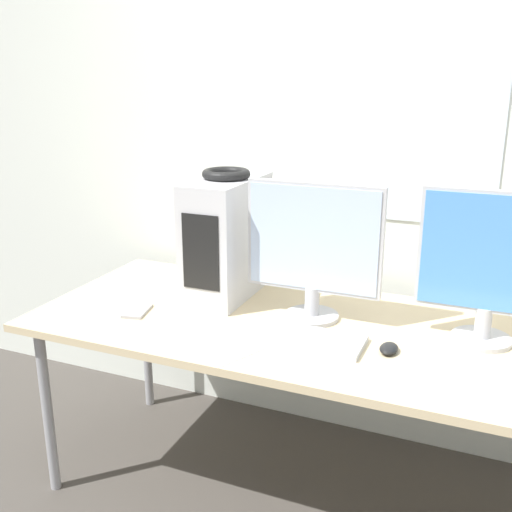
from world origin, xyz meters
TOP-DOWN VIEW (x-y plane):
  - wall_back at (0.00, 0.97)m, footprint 8.00×0.07m
  - desk at (0.00, 0.42)m, footprint 2.57×0.84m
  - pc_tower at (-0.69, 0.59)m, footprint 0.21×0.44m
  - headphones at (-0.69, 0.59)m, footprint 0.18×0.18m
  - monitor_main at (-0.30, 0.48)m, footprint 0.49×0.19m
  - monitor_right_near at (0.28, 0.51)m, footprint 0.45×0.19m
  - keyboard at (-0.29, 0.28)m, footprint 0.46×0.17m
  - mouse at (0.01, 0.31)m, footprint 0.06×0.09m
  - cell_phone at (-0.91, 0.28)m, footprint 0.10×0.15m
  - paper_sheet_left at (-0.47, 0.18)m, footprint 0.31×0.36m

SIDE VIEW (x-z plane):
  - desk at x=0.00m, z-range 0.32..1.04m
  - paper_sheet_left at x=-0.47m, z-range 0.72..0.72m
  - cell_phone at x=-0.91m, z-range 0.72..0.73m
  - keyboard at x=-0.29m, z-range 0.72..0.74m
  - mouse at x=0.01m, z-range 0.72..0.74m
  - pc_tower at x=-0.69m, z-range 0.72..1.18m
  - monitor_main at x=-0.30m, z-range 0.73..1.23m
  - monitor_right_near at x=0.28m, z-range 0.73..1.24m
  - headphones at x=-0.69m, z-range 1.18..1.22m
  - wall_back at x=0.00m, z-range 0.00..2.70m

